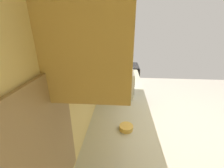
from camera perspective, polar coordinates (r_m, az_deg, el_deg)
ground_plane at (r=2.75m, az=30.81°, el=-21.30°), size 6.41×6.41×0.00m
wall_back at (r=1.82m, az=-7.37°, el=11.29°), size 4.13×0.12×2.83m
counter_run at (r=1.90m, az=3.36°, el=-21.61°), size 3.23×0.63×0.88m
upper_cabinets at (r=1.38m, az=-1.37°, el=24.74°), size 1.78×0.34×0.70m
window_back_wall at (r=0.69m, az=-24.63°, el=-24.92°), size 0.52×0.02×0.64m
oven_range at (r=3.53m, az=4.59°, el=0.50°), size 0.59×0.69×1.06m
microwave at (r=1.99m, az=3.50°, el=1.02°), size 0.46×0.35×0.31m
bowl at (r=1.36m, az=5.64°, el=-16.63°), size 0.12×0.12×0.04m
kettle at (r=2.66m, az=5.14°, el=4.80°), size 0.19×0.14×0.19m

